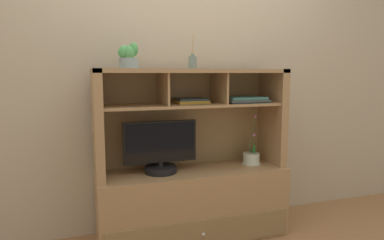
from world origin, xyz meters
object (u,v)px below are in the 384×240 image
at_px(tv_monitor, 160,151).
at_px(diffuser_bottle, 193,62).
at_px(potted_orchid, 252,158).
at_px(media_console, 192,185).
at_px(magazine_stack_centre, 245,100).
at_px(magazine_stack_left, 191,101).
at_px(potted_succulent, 129,57).

distance_m(tv_monitor, diffuser_bottle, 0.69).
height_order(potted_orchid, diffuser_bottle, diffuser_bottle).
xyz_separation_m(media_console, magazine_stack_centre, (0.42, -0.04, 0.66)).
distance_m(magazine_stack_left, diffuser_bottle, 0.29).
distance_m(media_console, magazine_stack_centre, 0.78).
xyz_separation_m(tv_monitor, diffuser_bottle, (0.25, -0.00, 0.65)).
height_order(magazine_stack_left, magazine_stack_centre, magazine_stack_centre).
height_order(tv_monitor, potted_succulent, potted_succulent).
height_order(tv_monitor, magazine_stack_centre, magazine_stack_centre).
bearing_deg(tv_monitor, diffuser_bottle, -1.06).
relative_size(magazine_stack_centre, diffuser_bottle, 1.37).
bearing_deg(diffuser_bottle, magazine_stack_centre, -1.93).
bearing_deg(potted_orchid, media_console, 178.88).
bearing_deg(magazine_stack_centre, magazine_stack_left, 169.98).
xyz_separation_m(tv_monitor, potted_succulent, (-0.22, -0.01, 0.68)).
bearing_deg(tv_monitor, media_console, 3.84).
bearing_deg(potted_orchid, magazine_stack_left, 174.48).
relative_size(tv_monitor, potted_orchid, 1.36).
bearing_deg(media_console, diffuser_bottle, -90.00).
bearing_deg(media_console, potted_succulent, -177.10).
height_order(media_console, magazine_stack_centre, media_console).
xyz_separation_m(tv_monitor, magazine_stack_centre, (0.67, -0.02, 0.36)).
relative_size(potted_orchid, diffuser_bottle, 1.62).
distance_m(media_console, magazine_stack_left, 0.65).
bearing_deg(potted_succulent, media_console, 2.90).
xyz_separation_m(potted_orchid, potted_succulent, (-0.97, -0.01, 0.79)).
relative_size(magazine_stack_centre, potted_succulent, 1.88).
distance_m(magazine_stack_centre, potted_succulent, 0.94).
height_order(magazine_stack_left, diffuser_bottle, diffuser_bottle).
relative_size(media_console, diffuser_bottle, 5.82).
bearing_deg(magazine_stack_left, potted_orchid, -5.52).
xyz_separation_m(magazine_stack_left, diffuser_bottle, (-0.01, -0.06, 0.29)).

